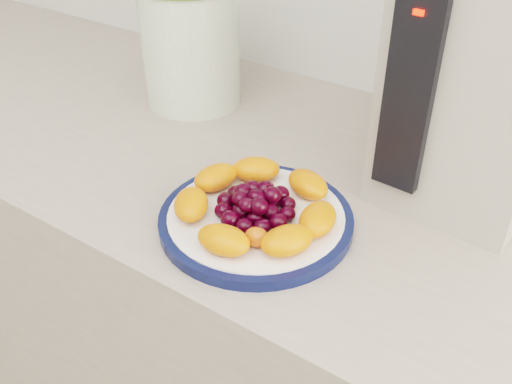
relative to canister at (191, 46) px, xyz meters
The scene contains 7 objects.
plate_rim 0.39m from the canister, 38.70° to the right, with size 0.25×0.25×0.01m, color #0B143C.
plate_face 0.39m from the canister, 38.70° to the right, with size 0.22×0.22×0.02m, color white.
canister is the anchor object (origin of this frame).
appliance_body 0.49m from the canister, ahead, with size 0.19×0.27×0.33m, color #ACA497.
appliance_panel 0.45m from the canister, 15.72° to the right, with size 0.06×0.02×0.25m, color black.
appliance_led 0.48m from the canister, 17.02° to the right, with size 0.01×0.01×0.01m, color #FF0C05.
fruit_plate 0.39m from the canister, 38.65° to the right, with size 0.21×0.21×0.04m.
Camera 1 is at (0.27, 0.57, 1.34)m, focal length 40.00 mm.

